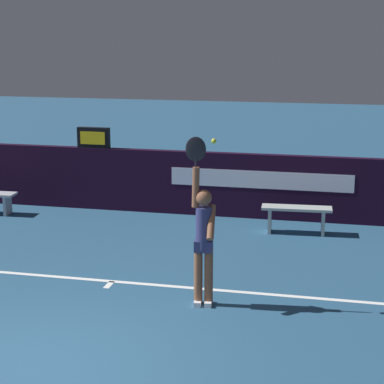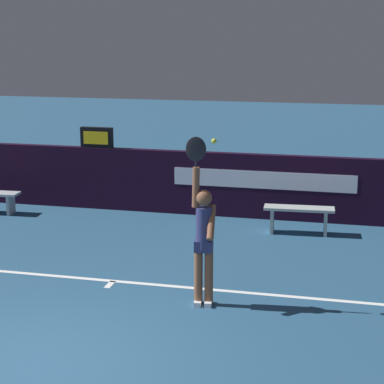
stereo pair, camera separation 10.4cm
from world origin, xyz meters
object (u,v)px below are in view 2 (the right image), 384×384
speed_display (97,137)px  tennis_ball (214,141)px  tennis_player (203,237)px  courtside_bench_far (299,214)px

speed_display → tennis_ball: (3.52, -4.72, 0.79)m
speed_display → tennis_player: tennis_player is taller
tennis_player → speed_display: bearing=125.5°
speed_display → tennis_ball: tennis_ball is taller
speed_display → courtside_bench_far: (4.41, -0.93, -1.17)m
speed_display → tennis_player: (3.38, -4.74, -0.56)m
tennis_ball → courtside_bench_far: size_ratio=0.05×
speed_display → tennis_ball: 5.94m
speed_display → courtside_bench_far: size_ratio=0.52×
tennis_player → tennis_ball: (0.14, 0.01, 1.35)m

